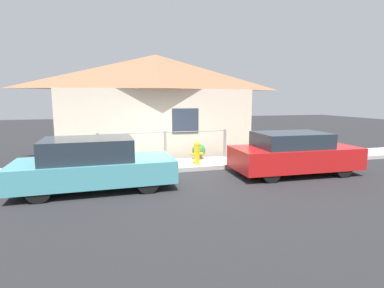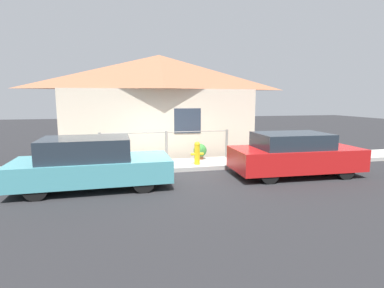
{
  "view_description": "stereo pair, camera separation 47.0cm",
  "coord_description": "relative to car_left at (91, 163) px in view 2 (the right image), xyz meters",
  "views": [
    {
      "loc": [
        -2.03,
        -9.51,
        2.44
      ],
      "look_at": [
        0.72,
        0.3,
        0.9
      ],
      "focal_mm": 28.0,
      "sensor_mm": 36.0,
      "label": 1
    },
    {
      "loc": [
        -1.57,
        -9.62,
        2.44
      ],
      "look_at": [
        0.72,
        0.3,
        0.9
      ],
      "focal_mm": 28.0,
      "sensor_mm": 36.0,
      "label": 2
    }
  ],
  "objects": [
    {
      "name": "sidewalk",
      "position": [
        2.46,
        1.99,
        -0.62
      ],
      "size": [
        24.0,
        1.6,
        0.15
      ],
      "color": "#B2AFA8",
      "rests_on": "ground_plane"
    },
    {
      "name": "ground_plane",
      "position": [
        2.46,
        1.19,
        -0.69
      ],
      "size": [
        60.0,
        60.0,
        0.0
      ],
      "primitive_type": "plane",
      "color": "#262628"
    },
    {
      "name": "potted_plant_near_hydrant",
      "position": [
        3.73,
        2.48,
        -0.22
      ],
      "size": [
        0.5,
        0.5,
        0.6
      ],
      "color": "#9E5638",
      "rests_on": "sidewalk"
    },
    {
      "name": "fence",
      "position": [
        2.46,
        2.64,
        0.06
      ],
      "size": [
        4.9,
        0.1,
        1.11
      ],
      "color": "gray",
      "rests_on": "sidewalk"
    },
    {
      "name": "potted_plant_by_fence",
      "position": [
        0.1,
        2.54,
        -0.26
      ],
      "size": [
        0.4,
        0.4,
        0.53
      ],
      "color": "slate",
      "rests_on": "sidewalk"
    },
    {
      "name": "potted_plant_corner",
      "position": [
        5.54,
        2.27,
        -0.28
      ],
      "size": [
        0.4,
        0.4,
        0.5
      ],
      "color": "brown",
      "rests_on": "sidewalk"
    },
    {
      "name": "fire_hydrant",
      "position": [
        3.39,
        1.61,
        -0.12
      ],
      "size": [
        0.45,
        0.2,
        0.81
      ],
      "color": "yellow",
      "rests_on": "sidewalk"
    },
    {
      "name": "car_left",
      "position": [
        0.0,
        0.0,
        0.0
      ],
      "size": [
        4.2,
        1.84,
        1.4
      ],
      "rotation": [
        0.0,
        0.0,
        0.02
      ],
      "color": "teal",
      "rests_on": "ground_plane"
    },
    {
      "name": "car_right",
      "position": [
        6.2,
        0.0,
        -0.01
      ],
      "size": [
        4.09,
        1.87,
        1.37
      ],
      "rotation": [
        0.0,
        0.0,
        -0.03
      ],
      "color": "red",
      "rests_on": "ground_plane"
    },
    {
      "name": "house",
      "position": [
        2.46,
        4.42,
        2.66
      ],
      "size": [
        8.27,
        2.23,
        4.27
      ],
      "color": "beige",
      "rests_on": "ground_plane"
    }
  ]
}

